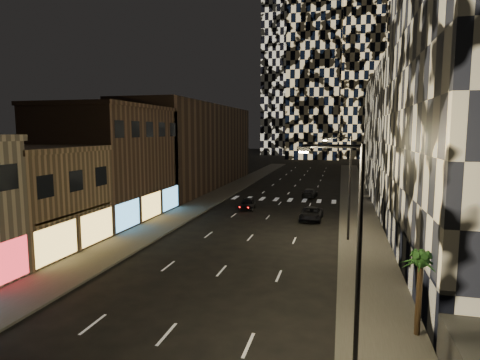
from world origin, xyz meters
The scene contains 18 objects.
sidewalk_left centered at (-10.00, 50.00, 0.07)m, with size 4.00×120.00×0.15m, color #47443F.
sidewalk_right centered at (10.00, 50.00, 0.07)m, with size 4.00×120.00×0.15m, color #47443F.
curb_left centered at (-7.90, 50.00, 0.07)m, with size 0.20×120.00×0.15m, color #4C4C47.
curb_right centered at (7.90, 50.00, 0.07)m, with size 0.20×120.00×0.15m, color #4C4C47.
retail_tan centered at (-17.00, 21.00, 4.00)m, with size 10.00×10.00×8.00m, color #82694E.
retail_brown centered at (-17.00, 33.50, 6.00)m, with size 10.00×15.00×12.00m, color #4E382C.
retail_filler_left centered at (-17.00, 60.00, 7.00)m, with size 10.00×40.00×14.00m, color #4E382C.
midrise_base centered at (12.30, 24.50, 1.50)m, with size 0.60×25.00×3.00m, color #383838.
midrise_filler_right centered at (20.00, 57.00, 9.00)m, with size 16.00×40.00×18.00m, color #232326.
tower_right_mid centered at (35.00, 135.00, 50.00)m, with size 20.00×20.00×100.00m, color black.
tower_left_back centered at (-12.00, 165.00, 60.00)m, with size 24.00×24.00×120.00m, color black.
tower_center_low centered at (-2.00, 140.00, 47.50)m, with size 18.00×18.00×95.00m, color black.
streetlight_near centered at (8.35, 10.00, 5.35)m, with size 2.55×0.25×9.00m.
streetlight_far centered at (8.35, 30.00, 5.35)m, with size 2.55×0.25×9.00m.
car_dark_midlane centered at (-3.22, 41.86, 0.71)m, with size 1.67×4.14×1.41m, color black.
car_dark_oncoming centered at (3.50, 52.70, 0.66)m, with size 1.86×4.58×1.33m, color black.
car_dark_rightlane centered at (4.84, 37.66, 0.68)m, with size 2.26×4.90×1.36m, color black.
palm_tree centered at (11.50, 13.62, 3.48)m, with size 2.03×2.06×4.03m.
Camera 1 is at (7.83, -5.64, 9.61)m, focal length 30.00 mm.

